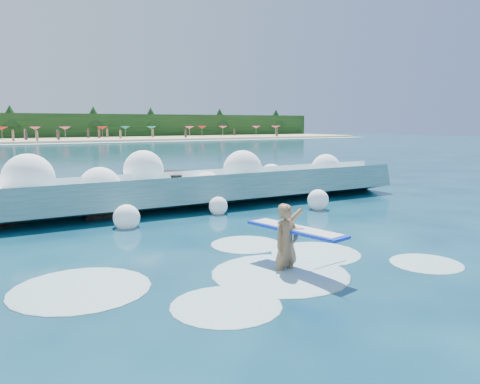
{
  "coord_description": "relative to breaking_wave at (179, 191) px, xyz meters",
  "views": [
    {
      "loc": [
        -5.51,
        -9.92,
        3.26
      ],
      "look_at": [
        1.5,
        2.0,
        1.2
      ],
      "focal_mm": 35.0,
      "sensor_mm": 36.0,
      "label": 1
    }
  ],
  "objects": [
    {
      "name": "ground",
      "position": [
        -1.57,
        -6.83,
        -0.6
      ],
      "size": [
        200.0,
        200.0,
        0.0
      ],
      "primitive_type": "plane",
      "color": "#07273D",
      "rests_on": "ground"
    },
    {
      "name": "surf_foam",
      "position": [
        -2.1,
        -8.26,
        -0.6
      ],
      "size": [
        9.55,
        5.46,
        0.15
      ],
      "color": "silver",
      "rests_on": "ground"
    },
    {
      "name": "beach_umbrellas",
      "position": [
        -1.44,
        73.21,
        1.65
      ],
      "size": [
        112.46,
        6.79,
        0.5
      ],
      "color": "red",
      "rests_on": "ground"
    },
    {
      "name": "wet_band",
      "position": [
        -1.57,
        60.17,
        -0.56
      ],
      "size": [
        140.0,
        5.0,
        0.08
      ],
      "primitive_type": "cube",
      "color": "silver",
      "rests_on": "ground"
    },
    {
      "name": "beach",
      "position": [
        -1.57,
        71.17,
        -0.4
      ],
      "size": [
        140.0,
        20.0,
        0.4
      ],
      "primitive_type": "cube",
      "color": "tan",
      "rests_on": "ground"
    },
    {
      "name": "surfer_with_board",
      "position": [
        -1.11,
        -8.71,
        0.08
      ],
      "size": [
        1.18,
        2.99,
        1.83
      ],
      "color": "#976B46",
      "rests_on": "ground"
    },
    {
      "name": "beachgoers",
      "position": [
        5.88,
        68.98,
        0.52
      ],
      "size": [
        96.57,
        12.51,
        1.93
      ],
      "color": "#3F332D",
      "rests_on": "ground"
    },
    {
      "name": "wave_spray",
      "position": [
        -0.82,
        -0.12,
        0.56
      ],
      "size": [
        15.38,
        4.8,
        2.36
      ],
      "color": "white",
      "rests_on": "ground"
    },
    {
      "name": "breaking_wave",
      "position": [
        0.0,
        0.0,
        0.0
      ],
      "size": [
        19.88,
        3.03,
        1.71
      ],
      "color": "teal",
      "rests_on": "ground"
    },
    {
      "name": "rock_cluster",
      "position": [
        -3.12,
        0.69,
        -0.13
      ],
      "size": [
        8.55,
        3.32,
        1.46
      ],
      "color": "black",
      "rests_on": "ground"
    }
  ]
}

